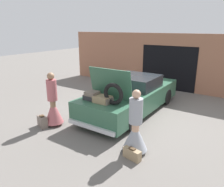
{
  "coord_description": "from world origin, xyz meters",
  "views": [
    {
      "loc": [
        3.78,
        -6.89,
        3.08
      ],
      "look_at": [
        0.0,
        -1.32,
        1.03
      ],
      "focal_mm": 35.0,
      "sensor_mm": 36.0,
      "label": 1
    }
  ],
  "objects": [
    {
      "name": "ground_plane",
      "position": [
        0.0,
        0.0,
        0.0
      ],
      "size": [
        40.0,
        40.0,
        0.0
      ],
      "primitive_type": "plane",
      "color": "slate"
    },
    {
      "name": "garage_wall_back",
      "position": [
        0.0,
        3.77,
        1.39
      ],
      "size": [
        12.0,
        0.14,
        2.8
      ],
      "color": "#9E664C",
      "rests_on": "ground_plane"
    },
    {
      "name": "car",
      "position": [
        0.0,
        -0.01,
        0.62
      ],
      "size": [
        1.84,
        4.88,
        1.86
      ],
      "color": "#336047",
      "rests_on": "ground_plane"
    },
    {
      "name": "person_left",
      "position": [
        -1.48,
        -2.51,
        0.63
      ],
      "size": [
        0.6,
        0.6,
        1.75
      ],
      "rotation": [
        0.0,
        0.0,
        -1.57
      ],
      "color": "#997051",
      "rests_on": "ground_plane"
    },
    {
      "name": "person_right",
      "position": [
        1.48,
        -2.47,
        0.59
      ],
      "size": [
        0.64,
        0.64,
        1.66
      ],
      "rotation": [
        0.0,
        0.0,
        1.82
      ],
      "color": "tan",
      "rests_on": "ground_plane"
    },
    {
      "name": "suitcase_beside_left_person",
      "position": [
        -1.68,
        -2.83,
        0.18
      ],
      "size": [
        0.47,
        0.34,
        0.38
      ],
      "color": "#75665B",
      "rests_on": "ground_plane"
    },
    {
      "name": "suitcase_beside_right_person",
      "position": [
        1.58,
        -2.79,
        0.13
      ],
      "size": [
        0.49,
        0.24,
        0.3
      ],
      "color": "#9E8460",
      "rests_on": "ground_plane"
    }
  ]
}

